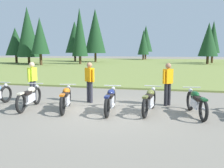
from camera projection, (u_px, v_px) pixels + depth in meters
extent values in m
plane|color=gray|center=(108.00, 111.00, 8.71)|extent=(140.00, 140.00, 0.00)
cube|color=olive|center=(154.00, 65.00, 34.67)|extent=(80.00, 44.00, 0.10)
cylinder|color=#47331E|center=(16.00, 60.00, 37.93)|extent=(0.36, 0.36, 1.32)
cone|color=#193D1E|center=(16.00, 41.00, 37.55)|extent=(3.12, 3.12, 4.21)
cylinder|color=#47331E|center=(145.00, 56.00, 52.89)|extent=(0.36, 0.36, 1.74)
cone|color=#193D1E|center=(146.00, 39.00, 52.38)|extent=(2.93, 2.93, 5.57)
cylinder|color=#47331E|center=(207.00, 61.00, 35.25)|extent=(0.36, 0.36, 1.24)
cone|color=#193D1E|center=(209.00, 39.00, 34.84)|extent=(2.76, 2.76, 4.76)
cylinder|color=#47331E|center=(95.00, 58.00, 41.28)|extent=(0.36, 0.36, 1.61)
cone|color=#193D1E|center=(95.00, 31.00, 40.66)|extent=(3.50, 3.50, 7.28)
cylinder|color=#47331E|center=(29.00, 61.00, 35.91)|extent=(0.36, 0.36, 1.13)
cone|color=#193D1E|center=(28.00, 32.00, 35.33)|extent=(3.40, 3.40, 7.15)
cylinder|color=#47331E|center=(41.00, 60.00, 33.16)|extent=(0.36, 0.36, 1.59)
cone|color=#193D1E|center=(40.00, 36.00, 32.71)|extent=(2.47, 2.47, 4.86)
cylinder|color=#47331E|center=(212.00, 58.00, 38.55)|extent=(0.36, 0.36, 1.64)
cone|color=#193D1E|center=(213.00, 37.00, 38.08)|extent=(2.19, 2.19, 5.00)
cylinder|color=#47331E|center=(80.00, 60.00, 35.59)|extent=(0.36, 0.36, 1.24)
cone|color=#193D1E|center=(80.00, 32.00, 35.03)|extent=(2.30, 2.30, 6.85)
cylinder|color=#47331E|center=(75.00, 57.00, 44.10)|extent=(0.36, 0.36, 1.62)
cone|color=#193D1E|center=(75.00, 37.00, 43.60)|extent=(3.40, 3.40, 5.56)
cylinder|color=#47331E|center=(143.00, 57.00, 50.46)|extent=(0.36, 0.36, 1.16)
cone|color=#193D1E|center=(143.00, 42.00, 50.03)|extent=(2.34, 2.34, 5.04)
torus|color=black|center=(6.00, 94.00, 10.11)|extent=(0.13, 0.70, 0.70)
cylinder|color=silver|center=(3.00, 82.00, 9.95)|extent=(0.62, 0.06, 0.03)
sphere|color=silver|center=(6.00, 85.00, 10.08)|extent=(0.14, 0.14, 0.14)
torus|color=black|center=(37.00, 96.00, 9.78)|extent=(0.19, 0.71, 0.70)
torus|color=black|center=(21.00, 103.00, 8.40)|extent=(0.19, 0.71, 0.70)
cube|color=silver|center=(29.00, 98.00, 9.09)|extent=(0.28, 0.66, 0.28)
ellipsoid|color=beige|center=(31.00, 90.00, 9.22)|extent=(0.32, 0.51, 0.22)
cube|color=black|center=(27.00, 93.00, 8.84)|extent=(0.28, 0.51, 0.10)
cube|color=beige|center=(20.00, 94.00, 8.35)|extent=(0.18, 0.34, 0.06)
cylinder|color=silver|center=(35.00, 83.00, 9.61)|extent=(0.62, 0.12, 0.03)
sphere|color=silver|center=(37.00, 86.00, 9.75)|extent=(0.14, 0.14, 0.14)
cylinder|color=silver|center=(30.00, 102.00, 8.79)|extent=(0.14, 0.55, 0.07)
torus|color=black|center=(69.00, 97.00, 9.52)|extent=(0.28, 0.70, 0.70)
torus|color=black|center=(62.00, 105.00, 8.13)|extent=(0.28, 0.70, 0.70)
cube|color=silver|center=(66.00, 99.00, 8.82)|extent=(0.36, 0.67, 0.28)
ellipsoid|color=orange|center=(66.00, 91.00, 8.96)|extent=(0.37, 0.53, 0.22)
cube|color=black|center=(65.00, 94.00, 8.57)|extent=(0.34, 0.52, 0.10)
cube|color=orange|center=(62.00, 95.00, 8.09)|extent=(0.22, 0.35, 0.06)
cylinder|color=silver|center=(68.00, 84.00, 9.35)|extent=(0.61, 0.19, 0.03)
sphere|color=silver|center=(68.00, 87.00, 9.49)|extent=(0.14, 0.14, 0.14)
cylinder|color=silver|center=(68.00, 104.00, 8.54)|extent=(0.21, 0.55, 0.07)
torus|color=black|center=(113.00, 99.00, 9.21)|extent=(0.16, 0.71, 0.70)
torus|color=black|center=(107.00, 107.00, 7.84)|extent=(0.16, 0.71, 0.70)
cube|color=silver|center=(110.00, 101.00, 8.51)|extent=(0.25, 0.65, 0.28)
ellipsoid|color=navy|center=(111.00, 92.00, 8.65)|extent=(0.30, 0.50, 0.22)
cube|color=black|center=(109.00, 96.00, 8.27)|extent=(0.26, 0.50, 0.10)
cube|color=navy|center=(107.00, 97.00, 7.79)|extent=(0.17, 0.33, 0.06)
cylinder|color=silver|center=(113.00, 86.00, 9.04)|extent=(0.62, 0.08, 0.03)
sphere|color=silver|center=(113.00, 89.00, 9.17)|extent=(0.14, 0.14, 0.14)
cylinder|color=silver|center=(113.00, 106.00, 8.21)|extent=(0.11, 0.55, 0.07)
torus|color=black|center=(153.00, 99.00, 9.10)|extent=(0.18, 0.71, 0.70)
torus|color=black|center=(145.00, 107.00, 7.80)|extent=(0.18, 0.71, 0.70)
cube|color=silver|center=(149.00, 102.00, 8.44)|extent=(0.27, 0.66, 0.28)
ellipsoid|color=brown|center=(150.00, 93.00, 8.57)|extent=(0.31, 0.51, 0.22)
cube|color=black|center=(148.00, 96.00, 8.21)|extent=(0.27, 0.50, 0.10)
cube|color=brown|center=(145.00, 97.00, 7.75)|extent=(0.18, 0.33, 0.06)
cylinder|color=silver|center=(153.00, 86.00, 8.94)|extent=(0.62, 0.10, 0.03)
sphere|color=silver|center=(153.00, 89.00, 9.07)|extent=(0.14, 0.14, 0.14)
cylinder|color=silver|center=(152.00, 107.00, 8.13)|extent=(0.13, 0.55, 0.07)
torus|color=black|center=(190.00, 101.00, 8.81)|extent=(0.24, 0.71, 0.70)
torus|color=black|center=(203.00, 110.00, 7.42)|extent=(0.24, 0.71, 0.70)
cube|color=silver|center=(196.00, 104.00, 8.11)|extent=(0.32, 0.67, 0.28)
ellipsoid|color=#144C23|center=(195.00, 94.00, 8.24)|extent=(0.35, 0.52, 0.22)
cube|color=black|center=(199.00, 99.00, 7.86)|extent=(0.31, 0.51, 0.10)
cube|color=#144C23|center=(204.00, 99.00, 7.37)|extent=(0.20, 0.34, 0.06)
cylinder|color=silver|center=(192.00, 87.00, 8.63)|extent=(0.61, 0.15, 0.03)
sphere|color=silver|center=(190.00, 90.00, 8.77)|extent=(0.14, 0.14, 0.14)
cylinder|color=silver|center=(203.00, 109.00, 7.82)|extent=(0.18, 0.55, 0.07)
cylinder|color=#2D2D38|center=(32.00, 92.00, 10.20)|extent=(0.14, 0.14, 0.88)
cylinder|color=#2D2D38|center=(34.00, 91.00, 10.37)|extent=(0.14, 0.14, 0.88)
cube|color=#C6E52D|center=(32.00, 74.00, 10.19)|extent=(0.26, 0.38, 0.56)
sphere|color=beige|center=(32.00, 65.00, 10.13)|extent=(0.22, 0.22, 0.22)
cylinder|color=#C6E52D|center=(29.00, 75.00, 9.97)|extent=(0.09, 0.09, 0.52)
cylinder|color=#C6E52D|center=(36.00, 74.00, 10.40)|extent=(0.09, 0.09, 0.52)
cylinder|color=#2D2D38|center=(91.00, 92.00, 10.05)|extent=(0.14, 0.14, 0.88)
cylinder|color=#2D2D38|center=(88.00, 92.00, 10.19)|extent=(0.14, 0.14, 0.88)
cube|color=orange|center=(90.00, 75.00, 10.02)|extent=(0.42, 0.39, 0.56)
sphere|color=#9E7051|center=(89.00, 65.00, 9.96)|extent=(0.22, 0.22, 0.22)
cylinder|color=orange|center=(93.00, 76.00, 9.85)|extent=(0.09, 0.09, 0.52)
cylinder|color=orange|center=(86.00, 75.00, 10.19)|extent=(0.09, 0.09, 0.52)
cylinder|color=black|center=(169.00, 94.00, 9.60)|extent=(0.14, 0.14, 0.88)
cylinder|color=black|center=(166.00, 95.00, 9.50)|extent=(0.14, 0.14, 0.88)
cube|color=orange|center=(168.00, 76.00, 9.45)|extent=(0.40, 0.42, 0.56)
sphere|color=#9E7051|center=(168.00, 66.00, 9.39)|extent=(0.22, 0.22, 0.22)
cylinder|color=orange|center=(172.00, 76.00, 9.59)|extent=(0.09, 0.09, 0.52)
cylinder|color=orange|center=(164.00, 77.00, 9.32)|extent=(0.09, 0.09, 0.52)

